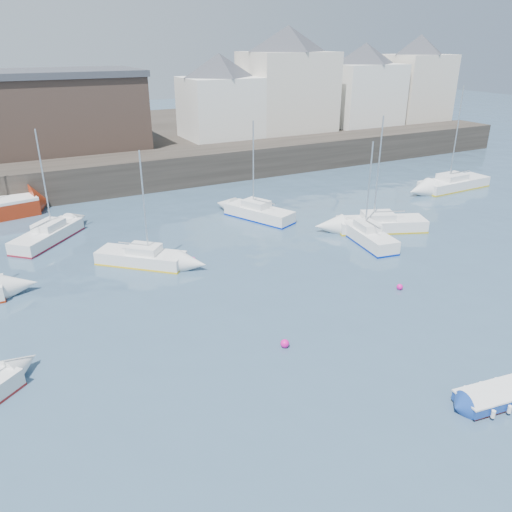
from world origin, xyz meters
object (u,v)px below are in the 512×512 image
sailboat_f (259,212)px  sailboat_h (48,235)px  buoy_near (285,347)px  blue_dinghy (495,396)px  buoy_mid (399,289)px  sailboat_b (141,257)px  buoy_far (193,263)px  sailboat_g (454,183)px  sailboat_c (368,236)px  sailboat_d (381,224)px

sailboat_f → sailboat_h: 15.55m
sailboat_f → buoy_near: 18.03m
blue_dinghy → sailboat_f: sailboat_f is taller
buoy_mid → sailboat_b: bearing=139.4°
blue_dinghy → buoy_far: (-5.50, 17.98, -0.32)m
sailboat_g → sailboat_f: bearing=177.5°
sailboat_f → buoy_near: sailboat_f is taller
sailboat_b → sailboat_c: (14.92, -3.82, 0.06)m
sailboat_g → buoy_far: 28.58m
blue_dinghy → sailboat_c: 16.80m
blue_dinghy → sailboat_g: size_ratio=0.34×
sailboat_d → buoy_far: size_ratio=19.98×
sailboat_c → sailboat_g: size_ratio=0.74×
sailboat_b → buoy_mid: 15.73m
sailboat_h → buoy_near: 20.61m
sailboat_b → sailboat_g: 31.27m
sailboat_d → buoy_mid: sailboat_d is taller
sailboat_b → sailboat_d: sailboat_d is taller
sailboat_d → buoy_far: 14.56m
sailboat_d → sailboat_f: sailboat_d is taller
sailboat_b → sailboat_f: size_ratio=0.96×
sailboat_f → buoy_far: bearing=-144.2°
sailboat_h → sailboat_f: bearing=-9.6°
buoy_near → buoy_mid: 8.94m
sailboat_b → sailboat_g: (31.09, 3.35, 0.06)m
blue_dinghy → buoy_mid: bearing=68.7°
sailboat_f → buoy_mid: (1.32, -14.49, -0.53)m
sailboat_g → buoy_far: sailboat_g is taller
sailboat_c → buoy_far: sailboat_c is taller
sailboat_c → sailboat_f: size_ratio=0.92×
blue_dinghy → sailboat_g: sailboat_g is taller
sailboat_c → buoy_near: sailboat_c is taller
blue_dinghy → sailboat_c: (6.52, 15.48, 0.21)m
sailboat_c → sailboat_d: 2.97m
blue_dinghy → sailboat_b: 21.05m
blue_dinghy → buoy_mid: (3.53, 9.06, -0.32)m
sailboat_f → buoy_mid: 14.56m
sailboat_f → buoy_mid: sailboat_f is taller
blue_dinghy → sailboat_h: bearing=116.7°
sailboat_b → sailboat_f: (10.61, 4.25, 0.06)m
buoy_mid → buoy_far: 12.69m
sailboat_d → buoy_near: (-14.21, -9.96, -0.50)m
sailboat_b → sailboat_h: sailboat_h is taller
sailboat_b → sailboat_d: (17.43, -2.22, 0.03)m
buoy_far → buoy_near: bearing=-88.4°
buoy_near → buoy_far: bearing=91.6°
sailboat_b → sailboat_g: sailboat_g is taller
sailboat_f → sailboat_g: 20.50m
sailboat_b → sailboat_f: sailboat_f is taller
sailboat_b → sailboat_c: 15.40m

